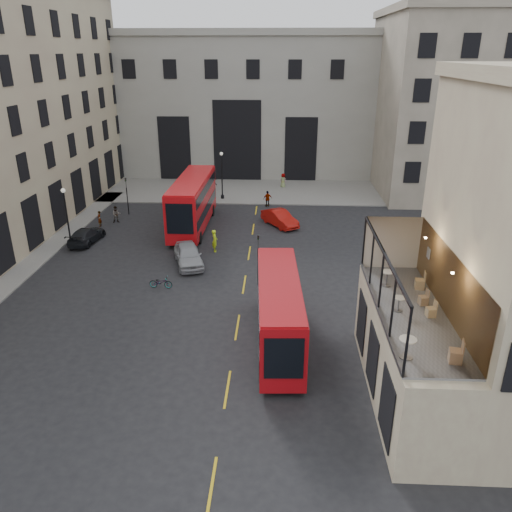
{
  "coord_description": "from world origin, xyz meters",
  "views": [
    {
      "loc": [
        0.4,
        -20.28,
        15.58
      ],
      "look_at": [
        -1.06,
        10.14,
        3.0
      ],
      "focal_mm": 35.0,
      "sensor_mm": 36.0,
      "label": 1
    }
  ],
  "objects_px": {
    "cyclist": "(215,241)",
    "pedestrian_c": "(268,199)",
    "pedestrian_a": "(116,214)",
    "pedestrian_d": "(283,181)",
    "cafe_chair_c": "(423,300)",
    "street_lamp_b": "(222,179)",
    "cafe_chair_a": "(456,355)",
    "cafe_chair_d": "(420,283)",
    "traffic_light_far": "(127,191)",
    "cafe_table_far": "(387,276)",
    "traffic_light_near": "(258,253)",
    "pedestrian_e": "(99,219)",
    "bicycle": "(161,282)",
    "pedestrian_b": "(214,184)",
    "cafe_table_near": "(407,345)",
    "cafe_table_mid": "(399,302)",
    "street_lamp_a": "(68,223)",
    "bus_far": "(193,201)",
    "cafe_chair_b": "(431,312)",
    "car_b": "(280,218)",
    "bus_near": "(279,309)",
    "car_a": "(188,255)",
    "car_c": "(86,235)"
  },
  "relations": [
    {
      "from": "traffic_light_far",
      "to": "cafe_chair_d",
      "type": "height_order",
      "value": "cafe_chair_d"
    },
    {
      "from": "cafe_chair_a",
      "to": "cafe_chair_d",
      "type": "distance_m",
      "value": 6.36
    },
    {
      "from": "pedestrian_b",
      "to": "cafe_table_near",
      "type": "bearing_deg",
      "value": -136.46
    },
    {
      "from": "bus_near",
      "to": "cyclist",
      "type": "relative_size",
      "value": 5.34
    },
    {
      "from": "pedestrian_e",
      "to": "street_lamp_b",
      "type": "bearing_deg",
      "value": 129.51
    },
    {
      "from": "bicycle",
      "to": "cafe_chair_c",
      "type": "xyz_separation_m",
      "value": [
        15.06,
        -10.43,
        4.41
      ]
    },
    {
      "from": "cyclist",
      "to": "pedestrian_b",
      "type": "bearing_deg",
      "value": -2.53
    },
    {
      "from": "pedestrian_e",
      "to": "pedestrian_b",
      "type": "bearing_deg",
      "value": 142.38
    },
    {
      "from": "pedestrian_b",
      "to": "cafe_chair_a",
      "type": "relative_size",
      "value": 1.68
    },
    {
      "from": "street_lamp_a",
      "to": "cafe_table_near",
      "type": "distance_m",
      "value": 31.32
    },
    {
      "from": "traffic_light_far",
      "to": "cafe_table_far",
      "type": "xyz_separation_m",
      "value": [
        20.88,
        -25.3,
        2.69
      ]
    },
    {
      "from": "cyclist",
      "to": "pedestrian_c",
      "type": "xyz_separation_m",
      "value": [
        4.06,
        13.17,
        -0.08
      ]
    },
    {
      "from": "cafe_table_far",
      "to": "cafe_chair_c",
      "type": "relative_size",
      "value": 1.01
    },
    {
      "from": "car_c",
      "to": "cafe_table_far",
      "type": "distance_m",
      "value": 28.42
    },
    {
      "from": "bus_near",
      "to": "cyclist",
      "type": "distance_m",
      "value": 15.05
    },
    {
      "from": "cafe_chair_a",
      "to": "cafe_chair_d",
      "type": "bearing_deg",
      "value": 87.67
    },
    {
      "from": "cyclist",
      "to": "cafe_chair_d",
      "type": "relative_size",
      "value": 2.06
    },
    {
      "from": "cafe_chair_c",
      "to": "street_lamp_b",
      "type": "bearing_deg",
      "value": 111.65
    },
    {
      "from": "street_lamp_a",
      "to": "cafe_chair_d",
      "type": "relative_size",
      "value": 5.83
    },
    {
      "from": "pedestrian_a",
      "to": "pedestrian_d",
      "type": "relative_size",
      "value": 0.92
    },
    {
      "from": "traffic_light_near",
      "to": "pedestrian_e",
      "type": "bearing_deg",
      "value": 142.4
    },
    {
      "from": "cafe_table_near",
      "to": "cafe_table_mid",
      "type": "distance_m",
      "value": 3.8
    },
    {
      "from": "car_b",
      "to": "pedestrian_c",
      "type": "height_order",
      "value": "pedestrian_c"
    },
    {
      "from": "street_lamp_b",
      "to": "cafe_chair_b",
      "type": "bearing_deg",
      "value": -68.93
    },
    {
      "from": "pedestrian_a",
      "to": "pedestrian_c",
      "type": "relative_size",
      "value": 0.95
    },
    {
      "from": "pedestrian_a",
      "to": "cafe_chair_a",
      "type": "xyz_separation_m",
      "value": [
        22.61,
        -29.28,
        4.07
      ]
    },
    {
      "from": "cafe_table_far",
      "to": "pedestrian_e",
      "type": "bearing_deg",
      "value": 136.53
    },
    {
      "from": "car_a",
      "to": "cafe_chair_d",
      "type": "xyz_separation_m",
      "value": [
        14.07,
        -12.94,
        4.06
      ]
    },
    {
      "from": "pedestrian_a",
      "to": "cafe_chair_c",
      "type": "bearing_deg",
      "value": -65.67
    },
    {
      "from": "cyclist",
      "to": "cafe_chair_a",
      "type": "distance_m",
      "value": 25.6
    },
    {
      "from": "street_lamp_b",
      "to": "pedestrian_a",
      "type": "relative_size",
      "value": 3.26
    },
    {
      "from": "car_b",
      "to": "cafe_chair_d",
      "type": "height_order",
      "value": "cafe_chair_d"
    },
    {
      "from": "traffic_light_far",
      "to": "pedestrian_c",
      "type": "xyz_separation_m",
      "value": [
        14.16,
        3.45,
        -1.57
      ]
    },
    {
      "from": "traffic_light_near",
      "to": "cafe_chair_a",
      "type": "height_order",
      "value": "cafe_chair_a"
    },
    {
      "from": "bus_far",
      "to": "pedestrian_b",
      "type": "xyz_separation_m",
      "value": [
        0.26,
        13.55,
        -1.86
      ]
    },
    {
      "from": "pedestrian_b",
      "to": "pedestrian_e",
      "type": "distance_m",
      "value": 16.53
    },
    {
      "from": "pedestrian_b",
      "to": "cafe_table_near",
      "type": "xyz_separation_m",
      "value": [
        12.8,
        -41.46,
        4.35
      ]
    },
    {
      "from": "bicycle",
      "to": "pedestrian_c",
      "type": "xyz_separation_m",
      "value": [
        7.01,
        20.29,
        0.43
      ]
    },
    {
      "from": "traffic_light_near",
      "to": "cafe_table_mid",
      "type": "relative_size",
      "value": 5.57
    },
    {
      "from": "cafe_chair_a",
      "to": "pedestrian_b",
      "type": "bearing_deg",
      "value": 109.31
    },
    {
      "from": "pedestrian_a",
      "to": "cafe_table_mid",
      "type": "distance_m",
      "value": 33.35
    },
    {
      "from": "cafe_table_near",
      "to": "bicycle",
      "type": "bearing_deg",
      "value": 131.71
    },
    {
      "from": "cafe_chair_a",
      "to": "street_lamp_a",
      "type": "bearing_deg",
      "value": 137.83
    },
    {
      "from": "bus_far",
      "to": "cafe_chair_b",
      "type": "height_order",
      "value": "cafe_chair_b"
    },
    {
      "from": "traffic_light_far",
      "to": "cafe_table_far",
      "type": "height_order",
      "value": "cafe_table_far"
    },
    {
      "from": "cafe_table_near",
      "to": "pedestrian_e",
      "type": "bearing_deg",
      "value": 128.46
    },
    {
      "from": "cafe_table_near",
      "to": "cafe_chair_b",
      "type": "height_order",
      "value": "cafe_table_near"
    },
    {
      "from": "pedestrian_d",
      "to": "cafe_chair_c",
      "type": "xyz_separation_m",
      "value": [
        6.36,
        -38.77,
        3.95
      ]
    },
    {
      "from": "traffic_light_far",
      "to": "bus_near",
      "type": "relative_size",
      "value": 0.38
    },
    {
      "from": "pedestrian_e",
      "to": "cafe_chair_c",
      "type": "height_order",
      "value": "cafe_chair_c"
    }
  ]
}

